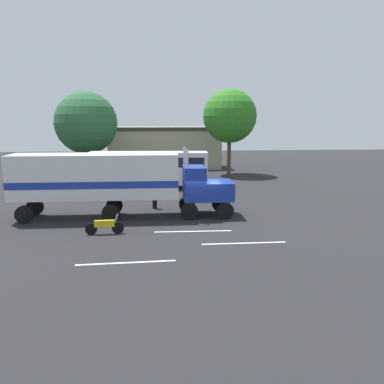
{
  "coord_description": "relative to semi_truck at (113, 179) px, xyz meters",
  "views": [
    {
      "loc": [
        -3.03,
        -25.12,
        6.16
      ],
      "look_at": [
        -0.61,
        0.35,
        1.6
      ],
      "focal_mm": 36.89,
      "sensor_mm": 36.0,
      "label": 1
    }
  ],
  "objects": [
    {
      "name": "parked_car",
      "position": [
        -8.4,
        12.66,
        -1.72
      ],
      "size": [
        4.64,
        2.53,
        1.57
      ],
      "color": "black",
      "rests_on": "ground_plane"
    },
    {
      "name": "lane_stripe_far",
      "position": [
        1.34,
        -8.68,
        -2.52
      ],
      "size": [
        4.4,
        0.34,
        0.01
      ],
      "primitive_type": "cube",
      "rotation": [
        0.0,
        0.0,
        0.04
      ],
      "color": "silver",
      "rests_on": "ground_plane"
    },
    {
      "name": "tree_center",
      "position": [
        11.41,
        20.26,
        4.29
      ],
      "size": [
        6.22,
        6.22,
        9.94
      ],
      "color": "brown",
      "rests_on": "ground_plane"
    },
    {
      "name": "ground_plane",
      "position": [
        5.71,
        -0.4,
        -2.52
      ],
      "size": [
        120.0,
        120.0,
        0.0
      ],
      "primitive_type": "plane",
      "color": "#232326"
    },
    {
      "name": "tree_left",
      "position": [
        -4.95,
        20.42,
        3.52
      ],
      "size": [
        7.0,
        7.0,
        9.55
      ],
      "color": "brown",
      "rests_on": "ground_plane"
    },
    {
      "name": "building_backdrop",
      "position": [
        4.09,
        28.08,
        0.44
      ],
      "size": [
        14.74,
        6.21,
        5.49
      ],
      "color": "#B7AD8C",
      "rests_on": "ground_plane"
    },
    {
      "name": "lane_stripe_near",
      "position": [
        4.79,
        -3.9,
        -2.52
      ],
      "size": [
        4.4,
        0.26,
        0.01
      ],
      "primitive_type": "cube",
      "rotation": [
        0.0,
        0.0,
        -0.02
      ],
      "color": "silver",
      "rests_on": "ground_plane"
    },
    {
      "name": "parked_bus",
      "position": [
        2.08,
        11.46,
        -0.46
      ],
      "size": [
        11.15,
        3.28,
        3.4
      ],
      "color": "silver",
      "rests_on": "ground_plane"
    },
    {
      "name": "lane_stripe_mid",
      "position": [
        7.19,
        -6.36,
        -2.52
      ],
      "size": [
        4.4,
        0.17,
        0.01
      ],
      "primitive_type": "cube",
      "rotation": [
        0.0,
        0.0,
        0.0
      ],
      "color": "silver",
      "rests_on": "ground_plane"
    },
    {
      "name": "motorcycle",
      "position": [
        -0.15,
        -3.97,
        -2.04
      ],
      "size": [
        2.11,
        0.31,
        1.12
      ],
      "color": "black",
      "rests_on": "ground_plane"
    },
    {
      "name": "person_bystander",
      "position": [
        2.63,
        2.34,
        -1.63
      ],
      "size": [
        0.34,
        0.46,
        1.63
      ],
      "color": "black",
      "rests_on": "ground_plane"
    },
    {
      "name": "semi_truck",
      "position": [
        0.0,
        0.0,
        0.0
      ],
      "size": [
        14.2,
        2.93,
        4.5
      ],
      "color": "#193399",
      "rests_on": "ground_plane"
    }
  ]
}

